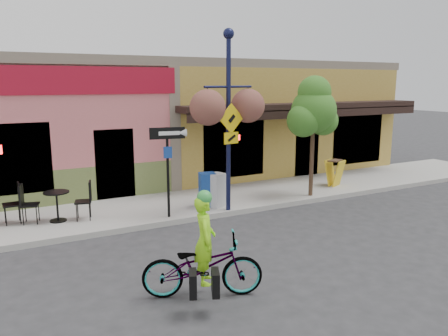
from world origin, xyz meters
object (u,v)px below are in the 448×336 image
cyclist_rider (205,254)px  newspaper_box_blue (207,190)px  bicycle (202,266)px  one_way_sign (168,173)px  street_tree (313,136)px  building (162,118)px  newspaper_box_grey (217,190)px  lamp_post (228,122)px

cyclist_rider → newspaper_box_blue: (2.25, 4.62, -0.13)m
bicycle → one_way_sign: size_ratio=0.87×
bicycle → street_tree: 7.28m
bicycle → building: bearing=6.1°
cyclist_rider → newspaper_box_blue: 5.14m
bicycle → newspaper_box_grey: bearing=-7.0°
one_way_sign → newspaper_box_blue: size_ratio=2.44×
newspaper_box_blue → newspaper_box_grey: 0.27m
building → newspaper_box_blue: (-0.88, -6.24, -1.61)m
building → bicycle: building is taller
cyclist_rider → newspaper_box_grey: size_ratio=1.59×
bicycle → newspaper_box_blue: size_ratio=2.13×
bicycle → lamp_post: (2.66, 4.01, 2.08)m
building → newspaper_box_blue: 6.50m
street_tree → building: bearing=111.1°
bicycle → lamp_post: lamp_post is taller
cyclist_rider → newspaper_box_grey: bearing=-6.5°
lamp_post → newspaper_box_blue: size_ratio=5.03×
cyclist_rider → lamp_post: bearing=-10.6°
lamp_post → street_tree: lamp_post is taller
building → street_tree: (2.57, -6.66, -0.20)m
cyclist_rider → one_way_sign: 4.30m
building → cyclist_rider: (-3.13, -10.86, -1.47)m
one_way_sign → building: bearing=82.6°
newspaper_box_grey → building: bearing=61.5°
bicycle → cyclist_rider: cyclist_rider is taller
cyclist_rider → lamp_post: size_ratio=0.31×
building → lamp_post: lamp_post is taller
lamp_post → building: bearing=76.5°
street_tree → cyclist_rider: bearing=-143.6°
building → newspaper_box_grey: (-0.66, -6.39, -1.61)m
building → newspaper_box_blue: building is taller
one_way_sign → newspaper_box_blue: 1.60m
lamp_post → newspaper_box_grey: 2.05m
building → newspaper_box_grey: building is taller
one_way_sign → cyclist_rider: bearing=-91.0°
newspaper_box_blue → newspaper_box_grey: bearing=-21.4°
bicycle → newspaper_box_grey: size_ratio=2.16×
building → one_way_sign: building is taller
building → bicycle: (-3.18, -10.86, -1.70)m
newspaper_box_blue → lamp_post: bearing=-47.0°
newspaper_box_blue → street_tree: bearing=5.4°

